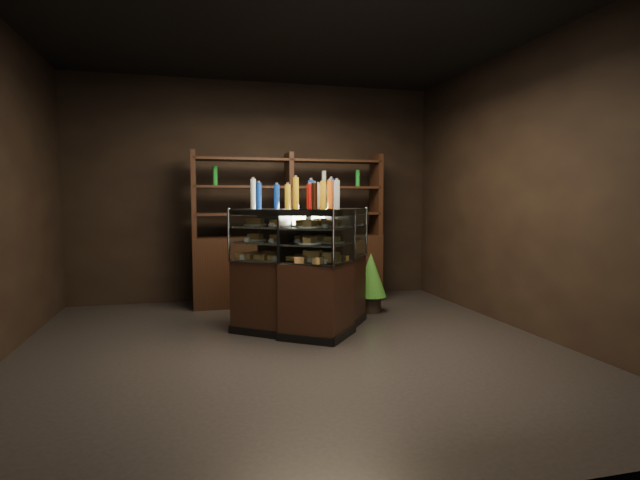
% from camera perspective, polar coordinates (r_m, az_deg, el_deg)
% --- Properties ---
extents(ground, '(5.00, 5.00, 0.00)m').
position_cam_1_polar(ground, '(4.76, -3.13, -12.31)').
color(ground, black).
rests_on(ground, ground).
extents(room_shell, '(5.02, 5.02, 3.01)m').
position_cam_1_polar(room_shell, '(4.58, -3.23, 11.58)').
color(room_shell, black).
rests_on(room_shell, ground).
extents(display_case, '(1.60, 1.32, 1.30)m').
position_cam_1_polar(display_case, '(5.27, -1.26, -5.72)').
color(display_case, black).
rests_on(display_case, ground).
extents(food_display, '(1.25, 1.00, 0.41)m').
position_cam_1_polar(food_display, '(5.19, -1.25, 0.19)').
color(food_display, '#C88D47').
rests_on(food_display, display_case).
extents(bottles_top, '(1.08, 0.86, 0.30)m').
position_cam_1_polar(bottles_top, '(5.18, -1.28, 5.14)').
color(bottles_top, '#0F38B2').
rests_on(bottles_top, display_case).
extents(potted_conifer, '(0.39, 0.39, 0.83)m').
position_cam_1_polar(potted_conifer, '(6.19, 5.83, -3.85)').
color(potted_conifer, black).
rests_on(potted_conifer, ground).
extents(back_shelving, '(2.52, 0.43, 2.00)m').
position_cam_1_polar(back_shelving, '(6.68, -3.52, -2.11)').
color(back_shelving, black).
rests_on(back_shelving, ground).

